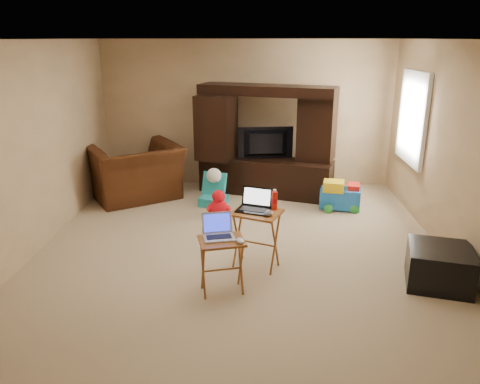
{
  "coord_description": "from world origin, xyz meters",
  "views": [
    {
      "loc": [
        0.21,
        -5.38,
        2.52
      ],
      "look_at": [
        0.0,
        -0.2,
        0.8
      ],
      "focal_mm": 35.0,
      "sensor_mm": 36.0,
      "label": 1
    }
  ],
  "objects_px": {
    "ottoman": "(439,266)",
    "entertainment_center": "(266,141)",
    "television": "(266,144)",
    "child_rocker": "(213,190)",
    "recliner": "(136,172)",
    "water_bottle": "(275,201)",
    "laptop_left": "(219,228)",
    "push_toy": "(340,195)",
    "mouse_right": "(268,213)",
    "mouse_left": "(240,241)",
    "plush_toy": "(219,203)",
    "tray_table_left": "(222,266)",
    "laptop_right": "(253,201)",
    "tray_table_right": "(256,239)"
  },
  "relations": [
    {
      "from": "entertainment_center",
      "to": "plush_toy",
      "type": "xyz_separation_m",
      "value": [
        -0.7,
        -1.11,
        -0.7
      ]
    },
    {
      "from": "push_toy",
      "to": "entertainment_center",
      "type": "bearing_deg",
      "value": 159.1
    },
    {
      "from": "recliner",
      "to": "water_bottle",
      "type": "relative_size",
      "value": 6.53
    },
    {
      "from": "recliner",
      "to": "laptop_right",
      "type": "relative_size",
      "value": 3.84
    },
    {
      "from": "water_bottle",
      "to": "child_rocker",
      "type": "bearing_deg",
      "value": 114.12
    },
    {
      "from": "mouse_left",
      "to": "television",
      "type": "bearing_deg",
      "value": 84.91
    },
    {
      "from": "push_toy",
      "to": "tray_table_left",
      "type": "height_order",
      "value": "tray_table_left"
    },
    {
      "from": "child_rocker",
      "to": "push_toy",
      "type": "relative_size",
      "value": 0.83
    },
    {
      "from": "plush_toy",
      "to": "television",
      "type": "bearing_deg",
      "value": 56.66
    },
    {
      "from": "tray_table_right",
      "to": "mouse_right",
      "type": "height_order",
      "value": "mouse_right"
    },
    {
      "from": "entertainment_center",
      "to": "plush_toy",
      "type": "height_order",
      "value": "entertainment_center"
    },
    {
      "from": "plush_toy",
      "to": "laptop_left",
      "type": "xyz_separation_m",
      "value": [
        0.19,
        -2.13,
        0.5
      ]
    },
    {
      "from": "push_toy",
      "to": "television",
      "type": "bearing_deg",
      "value": 160.73
    },
    {
      "from": "child_rocker",
      "to": "plush_toy",
      "type": "xyz_separation_m",
      "value": [
        0.12,
        -0.48,
        -0.05
      ]
    },
    {
      "from": "plush_toy",
      "to": "mouse_left",
      "type": "xyz_separation_m",
      "value": [
        0.41,
        -2.23,
        0.41
      ]
    },
    {
      "from": "push_toy",
      "to": "tray_table_left",
      "type": "bearing_deg",
      "value": -110.69
    },
    {
      "from": "plush_toy",
      "to": "laptop_left",
      "type": "height_order",
      "value": "laptop_left"
    },
    {
      "from": "laptop_right",
      "to": "recliner",
      "type": "bearing_deg",
      "value": 147.8
    },
    {
      "from": "tray_table_right",
      "to": "push_toy",
      "type": "bearing_deg",
      "value": 79.6
    },
    {
      "from": "mouse_right",
      "to": "plush_toy",
      "type": "bearing_deg",
      "value": 112.23
    },
    {
      "from": "television",
      "to": "tray_table_right",
      "type": "distance_m",
      "value": 2.7
    },
    {
      "from": "push_toy",
      "to": "laptop_left",
      "type": "height_order",
      "value": "laptop_left"
    },
    {
      "from": "ottoman",
      "to": "entertainment_center",
      "type": "bearing_deg",
      "value": 121.04
    },
    {
      "from": "recliner",
      "to": "tray_table_left",
      "type": "distance_m",
      "value": 3.37
    },
    {
      "from": "tray_table_right",
      "to": "laptop_right",
      "type": "height_order",
      "value": "laptop_right"
    },
    {
      "from": "mouse_left",
      "to": "laptop_left",
      "type": "bearing_deg",
      "value": 155.35
    },
    {
      "from": "television",
      "to": "child_rocker",
      "type": "height_order",
      "value": "television"
    },
    {
      "from": "television",
      "to": "ottoman",
      "type": "relative_size",
      "value": 1.42
    },
    {
      "from": "ottoman",
      "to": "child_rocker",
      "type": "bearing_deg",
      "value": 137.87
    },
    {
      "from": "television",
      "to": "child_rocker",
      "type": "relative_size",
      "value": 1.8
    },
    {
      "from": "mouse_left",
      "to": "plush_toy",
      "type": "bearing_deg",
      "value": 100.32
    },
    {
      "from": "ottoman",
      "to": "television",
      "type": "bearing_deg",
      "value": 121.42
    },
    {
      "from": "tray_table_left",
      "to": "plush_toy",
      "type": "bearing_deg",
      "value": 80.72
    },
    {
      "from": "child_rocker",
      "to": "laptop_right",
      "type": "relative_size",
      "value": 1.44
    },
    {
      "from": "push_toy",
      "to": "tray_table_left",
      "type": "relative_size",
      "value": 1.04
    },
    {
      "from": "laptop_right",
      "to": "water_bottle",
      "type": "bearing_deg",
      "value": 32.18
    },
    {
      "from": "ottoman",
      "to": "mouse_right",
      "type": "relative_size",
      "value": 4.71
    },
    {
      "from": "tray_table_left",
      "to": "laptop_left",
      "type": "distance_m",
      "value": 0.42
    },
    {
      "from": "laptop_left",
      "to": "water_bottle",
      "type": "distance_m",
      "value": 0.86
    },
    {
      "from": "plush_toy",
      "to": "water_bottle",
      "type": "xyz_separation_m",
      "value": [
        0.76,
        -1.5,
        0.58
      ]
    },
    {
      "from": "push_toy",
      "to": "mouse_left",
      "type": "bearing_deg",
      "value": -106.91
    },
    {
      "from": "television",
      "to": "mouse_left",
      "type": "distance_m",
      "value": 3.32
    },
    {
      "from": "laptop_right",
      "to": "laptop_left",
      "type": "bearing_deg",
      "value": -102.25
    },
    {
      "from": "water_bottle",
      "to": "laptop_right",
      "type": "bearing_deg",
      "value": -165.96
    },
    {
      "from": "television",
      "to": "laptop_left",
      "type": "relative_size",
      "value": 2.98
    },
    {
      "from": "ottoman",
      "to": "laptop_left",
      "type": "xyz_separation_m",
      "value": [
        -2.33,
        -0.23,
        0.5
      ]
    },
    {
      "from": "television",
      "to": "laptop_left",
      "type": "xyz_separation_m",
      "value": [
        -0.51,
        -3.19,
        -0.16
      ]
    },
    {
      "from": "ottoman",
      "to": "push_toy",
      "type": "bearing_deg",
      "value": 106.52
    },
    {
      "from": "laptop_right",
      "to": "mouse_left",
      "type": "relative_size",
      "value": 2.96
    },
    {
      "from": "push_toy",
      "to": "laptop_left",
      "type": "distance_m",
      "value": 3.04
    }
  ]
}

